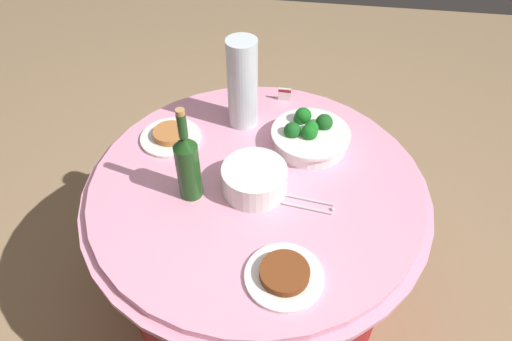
# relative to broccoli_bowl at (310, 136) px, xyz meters

# --- Properties ---
(ground_plane) EXTENTS (6.00, 6.00, 0.00)m
(ground_plane) POSITION_rel_broccoli_bowl_xyz_m (0.16, 0.21, -0.78)
(ground_plane) COLOR #9E7F5B
(buffet_table) EXTENTS (1.16, 1.16, 0.74)m
(buffet_table) POSITION_rel_broccoli_bowl_xyz_m (0.16, 0.21, -0.41)
(buffet_table) COLOR maroon
(buffet_table) RESTS_ON ground_plane
(broccoli_bowl) EXTENTS (0.28, 0.28, 0.11)m
(broccoli_bowl) POSITION_rel_broccoli_bowl_xyz_m (0.00, 0.00, 0.00)
(broccoli_bowl) COLOR white
(broccoli_bowl) RESTS_ON buffet_table
(plate_stack) EXTENTS (0.21, 0.21, 0.09)m
(plate_stack) POSITION_rel_broccoli_bowl_xyz_m (0.16, 0.24, 0.00)
(plate_stack) COLOR white
(plate_stack) RESTS_ON buffet_table
(wine_bottle) EXTENTS (0.07, 0.07, 0.34)m
(wine_bottle) POSITION_rel_broccoli_bowl_xyz_m (0.36, 0.29, 0.09)
(wine_bottle) COLOR #1B4618
(wine_bottle) RESTS_ON buffet_table
(decorative_fruit_vase) EXTENTS (0.11, 0.11, 0.34)m
(decorative_fruit_vase) POSITION_rel_broccoli_bowl_xyz_m (0.25, -0.10, 0.11)
(decorative_fruit_vase) COLOR silver
(decorative_fruit_vase) RESTS_ON buffet_table
(serving_tongs) EXTENTS (0.17, 0.06, 0.01)m
(serving_tongs) POSITION_rel_broccoli_bowl_xyz_m (-0.02, 0.29, -0.04)
(serving_tongs) COLOR silver
(serving_tongs) RESTS_ON buffet_table
(food_plate_stir_fry) EXTENTS (0.22, 0.22, 0.04)m
(food_plate_stir_fry) POSITION_rel_broccoli_bowl_xyz_m (0.03, 0.56, -0.03)
(food_plate_stir_fry) COLOR white
(food_plate_stir_fry) RESTS_ON buffet_table
(food_plate_peanuts) EXTENTS (0.22, 0.22, 0.04)m
(food_plate_peanuts) POSITION_rel_broccoli_bowl_xyz_m (0.50, 0.04, -0.03)
(food_plate_peanuts) COLOR white
(food_plate_peanuts) RESTS_ON buffet_table
(label_placard_front) EXTENTS (0.05, 0.01, 0.05)m
(label_placard_front) POSITION_rel_broccoli_bowl_xyz_m (0.11, -0.26, -0.01)
(label_placard_front) COLOR white
(label_placard_front) RESTS_ON buffet_table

